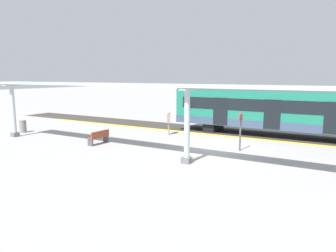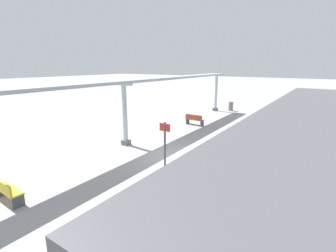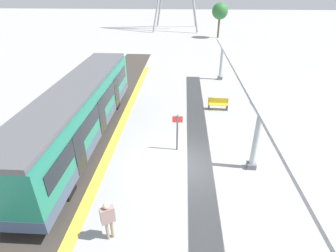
% 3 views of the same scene
% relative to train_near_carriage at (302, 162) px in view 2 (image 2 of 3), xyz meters
% --- Properties ---
extents(ground_plane, '(176.00, 176.00, 0.00)m').
position_rel_train_near_carriage_xyz_m(ground_plane, '(5.80, -2.23, -1.83)').
color(ground_plane, '#9B9898').
extents(tactile_edge_strip, '(0.54, 35.66, 0.01)m').
position_rel_train_near_carriage_xyz_m(tactile_edge_strip, '(1.87, -2.23, -1.83)').
color(tactile_edge_strip, gold).
rests_on(tactile_edge_strip, ground).
extents(trackbed, '(3.20, 47.66, 0.01)m').
position_rel_train_near_carriage_xyz_m(trackbed, '(-0.01, -2.23, -1.83)').
color(trackbed, '#38332D').
rests_on(trackbed, ground).
extents(train_near_carriage, '(2.65, 14.77, 3.48)m').
position_rel_train_near_carriage_xyz_m(train_near_carriage, '(0.00, 0.00, 0.00)').
color(train_near_carriage, '#1D745C').
rests_on(train_near_carriage, ground).
extents(canopy_pillar_nearest, '(1.10, 0.44, 3.71)m').
position_rel_train_near_carriage_xyz_m(canopy_pillar_nearest, '(9.55, -15.90, 0.05)').
color(canopy_pillar_nearest, slate).
rests_on(canopy_pillar_nearest, ground).
extents(canopy_pillar_second, '(1.10, 0.44, 3.71)m').
position_rel_train_near_carriage_xyz_m(canopy_pillar_second, '(9.55, -2.25, 0.05)').
color(canopy_pillar_second, slate).
rests_on(canopy_pillar_second, ground).
extents(canopy_beam, '(1.20, 28.52, 0.16)m').
position_rel_train_near_carriage_xyz_m(canopy_beam, '(9.55, -2.04, 1.96)').
color(canopy_beam, '#A8AAB2').
rests_on(canopy_beam, canopy_pillar_nearest).
extents(bench_near_end, '(1.52, 0.50, 0.86)m').
position_rel_train_near_carriage_xyz_m(bench_near_end, '(8.59, 4.85, -1.39)').
color(bench_near_end, gold).
rests_on(bench_near_end, ground).
extents(bench_mid_platform, '(1.52, 0.51, 0.86)m').
position_rel_train_near_carriage_xyz_m(bench_mid_platform, '(8.43, -9.01, -1.39)').
color(bench_mid_platform, brown).
rests_on(bench_mid_platform, ground).
extents(trash_bin, '(0.48, 0.48, 0.94)m').
position_rel_train_near_carriage_xyz_m(trash_bin, '(8.22, -16.87, -1.37)').
color(trash_bin, gray).
rests_on(trash_bin, ground).
extents(platform_info_sign, '(0.56, 0.10, 2.20)m').
position_rel_train_near_carriage_xyz_m(platform_info_sign, '(5.68, -0.80, -0.51)').
color(platform_info_sign, '#4C4C51').
rests_on(platform_info_sign, ground).
extents(passenger_waiting_near_edge, '(0.55, 0.45, 1.75)m').
position_rel_train_near_carriage_xyz_m(passenger_waiting_near_edge, '(3.36, -6.88, -0.74)').
color(passenger_waiting_near_edge, gray).
rests_on(passenger_waiting_near_edge, ground).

